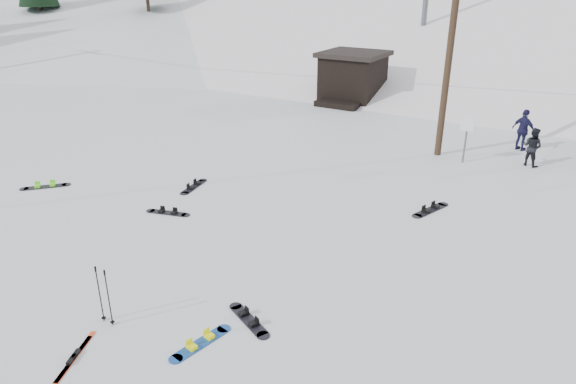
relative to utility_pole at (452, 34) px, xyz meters
The scene contains 18 objects.
ground 14.90m from the utility_pole, 98.13° to the right, with size 200.00×200.00×0.00m, color white.
ski_slope 44.31m from the utility_pole, 92.79° to the left, with size 60.00×75.00×45.00m, color white.
ridge_left 53.35m from the utility_pole, 138.18° to the left, with size 34.00×85.00×38.00m, color white.
treeline_left 44.65m from the utility_pole, 144.16° to the left, with size 20.00×64.00×10.00m, color black, non-canonical shape.
treeline_crest 72.18m from the utility_pole, 91.59° to the left, with size 50.00×6.00×10.00m, color black, non-canonical shape.
utility_pole is the anchor object (origin of this frame).
trail_sign 3.60m from the utility_pole, 21.04° to the right, with size 0.50×0.09×1.85m.
lift_hut 10.40m from the utility_pole, 135.24° to the left, with size 3.40×4.10×2.75m.
hero_snowboard 14.66m from the utility_pole, 92.77° to the right, with size 0.50×1.46×0.10m.
hero_skis 16.34m from the utility_pole, 99.00° to the right, with size 0.74×1.51×0.08m.
ski_poles 15.17m from the utility_pole, 100.91° to the right, with size 0.36×0.10×1.31m.
board_scatter_a 12.10m from the utility_pole, 119.11° to the right, with size 1.40×0.59×0.10m.
board_scatter_b 10.93m from the utility_pole, 128.46° to the right, with size 0.52×1.52×0.11m.
board_scatter_c 15.48m from the utility_pole, 135.29° to the right, with size 1.19×1.29×0.11m.
board_scatter_d 13.62m from the utility_pole, 91.26° to the right, with size 1.34×0.78×0.10m.
board_scatter_f 7.27m from the utility_pole, 75.93° to the right, with size 0.75×1.58×0.12m.
skier_dark 5.20m from the utility_pole, ahead, with size 0.72×0.56×1.48m, color black.
skier_navy 5.26m from the utility_pole, 40.21° to the left, with size 1.00×0.42×1.71m, color #19173B.
Camera 1 is at (7.02, -5.95, 6.72)m, focal length 32.00 mm.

